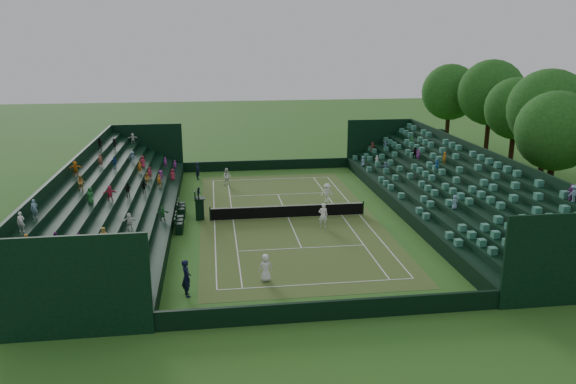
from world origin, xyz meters
name	(u,v)px	position (x,y,z in m)	size (l,w,h in m)	color
ground	(288,218)	(0.00, 0.00, 0.00)	(160.00, 160.00, 0.00)	#386720
court_surface	(288,218)	(0.00, 0.00, 0.01)	(12.97, 26.77, 0.01)	#2D6A23
perimeter_wall_north	(267,165)	(0.00, 15.88, 0.50)	(17.17, 0.20, 1.00)	black
perimeter_wall_south	(333,310)	(0.00, -15.88, 0.50)	(17.17, 0.20, 1.00)	black
perimeter_wall_east	(397,207)	(8.48, 0.00, 0.50)	(0.20, 31.77, 1.00)	black
perimeter_wall_west	(173,216)	(-8.48, 0.00, 0.50)	(0.20, 31.77, 1.00)	black
north_grandstand	(450,192)	(12.66, 0.00, 1.55)	(6.60, 32.00, 4.90)	black
south_grandstand	(113,205)	(-12.66, 0.00, 1.55)	(6.60, 32.00, 4.90)	black
tennis_net	(288,211)	(0.00, 0.00, 0.53)	(11.67, 0.10, 1.06)	black
scoreboard_tower	(435,135)	(17.75, 16.00, 3.14)	(2.00, 1.00, 3.70)	black
tree_row	(517,107)	(23.50, 10.52, 6.66)	(10.90, 36.68, 10.81)	black
umpire_chair	(199,206)	(-6.55, 0.47, 1.06)	(0.79, 0.79, 2.47)	black
courtside_chairs	(180,217)	(-7.94, -0.11, 0.43)	(0.53, 5.50, 1.15)	black
player_near_west	(266,268)	(-2.76, -11.06, 0.79)	(0.77, 0.50, 1.58)	white
player_near_east	(323,215)	(2.16, -2.57, 0.90)	(0.66, 0.43, 1.81)	white
player_far_west	(227,177)	(-4.21, 10.16, 0.80)	(0.78, 0.60, 1.60)	white
player_far_east	(327,193)	(3.73, 3.63, 0.79)	(1.02, 0.59, 1.58)	white
line_judge_north	(198,171)	(-6.89, 12.71, 0.81)	(0.59, 0.39, 1.63)	black
line_judge_south	(186,278)	(-7.03, -12.32, 1.01)	(0.74, 0.48, 2.02)	black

